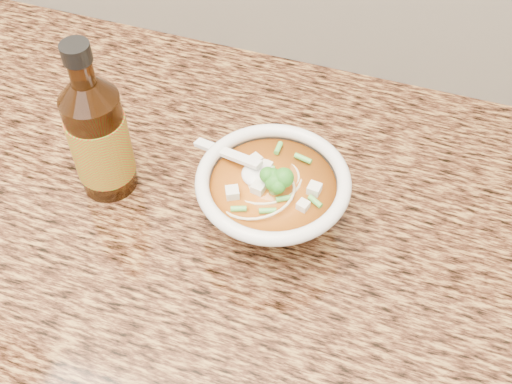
% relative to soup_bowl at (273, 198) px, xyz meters
% --- Properties ---
extents(cabinet, '(4.00, 0.65, 0.86)m').
position_rel_soup_bowl_xyz_m(cabinet, '(-0.31, -0.01, -0.51)').
color(cabinet, black).
rests_on(cabinet, ground).
extents(counter_slab, '(4.00, 0.68, 0.04)m').
position_rel_soup_bowl_xyz_m(counter_slab, '(-0.31, -0.01, -0.06)').
color(counter_slab, olive).
rests_on(counter_slab, cabinet).
extents(soup_bowl, '(0.19, 0.17, 0.10)m').
position_rel_soup_bowl_xyz_m(soup_bowl, '(0.00, 0.00, 0.00)').
color(soup_bowl, silver).
rests_on(soup_bowl, counter_slab).
extents(hot_sauce_bottle, '(0.08, 0.08, 0.21)m').
position_rel_soup_bowl_xyz_m(hot_sauce_bottle, '(-0.21, -0.01, 0.04)').
color(hot_sauce_bottle, '#341807').
rests_on(hot_sauce_bottle, counter_slab).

